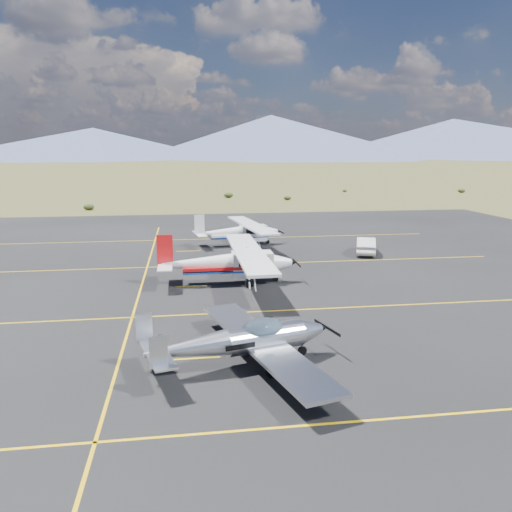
# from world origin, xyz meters

# --- Properties ---
(ground) EXTENTS (1600.00, 1600.00, 0.00)m
(ground) POSITION_xyz_m (0.00, 0.00, 0.00)
(ground) COLOR #383D1C
(ground) RESTS_ON ground
(apron) EXTENTS (72.00, 72.00, 0.02)m
(apron) POSITION_xyz_m (0.00, 7.00, 0.00)
(apron) COLOR black
(apron) RESTS_ON ground
(aircraft_low_wing) EXTENTS (7.43, 10.13, 2.20)m
(aircraft_low_wing) POSITION_xyz_m (-1.14, -4.47, 1.05)
(aircraft_low_wing) COLOR silver
(aircraft_low_wing) RESTS_ON apron
(aircraft_cessna) EXTENTS (7.51, 12.51, 3.18)m
(aircraft_cessna) POSITION_xyz_m (-0.63, 7.77, 1.41)
(aircraft_cessna) COLOR silver
(aircraft_cessna) RESTS_ON apron
(aircraft_plain) EXTENTS (6.80, 11.24, 2.83)m
(aircraft_plain) POSITION_xyz_m (1.41, 20.31, 1.26)
(aircraft_plain) COLOR silver
(aircraft_plain) RESTS_ON apron
(sedan) EXTENTS (2.72, 4.37, 1.36)m
(sedan) POSITION_xyz_m (11.14, 15.37, 0.69)
(sedan) COLOR silver
(sedan) RESTS_ON apron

